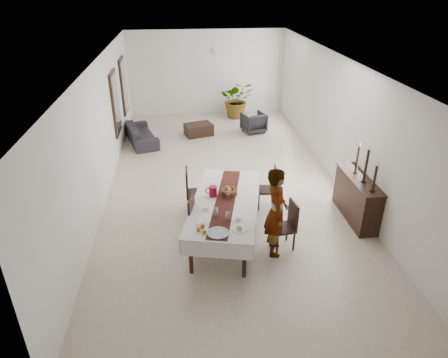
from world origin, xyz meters
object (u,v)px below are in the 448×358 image
sideboard_body (357,199)px  dining_table_top (225,202)px  red_pitcher (213,191)px  sofa (141,134)px  woman (276,212)px

sideboard_body → dining_table_top: bearing=-172.8°
red_pitcher → sofa: bearing=109.7°
red_pitcher → sideboard_body: size_ratio=0.14×
red_pitcher → woman: bearing=-37.4°
dining_table_top → sofa: (-2.17, 5.62, -0.52)m
dining_table_top → red_pitcher: red_pitcher is taller
dining_table_top → woman: woman is taller
dining_table_top → sideboard_body: 3.05m
woman → sofa: size_ratio=0.93×
woman → sideboard_body: bearing=-56.5°
dining_table_top → sofa: 6.04m
dining_table_top → sideboard_body: bearing=20.1°
sideboard_body → sofa: bearing=134.7°
red_pitcher → dining_table_top: bearing=-43.9°
sofa → dining_table_top: bearing=-174.8°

